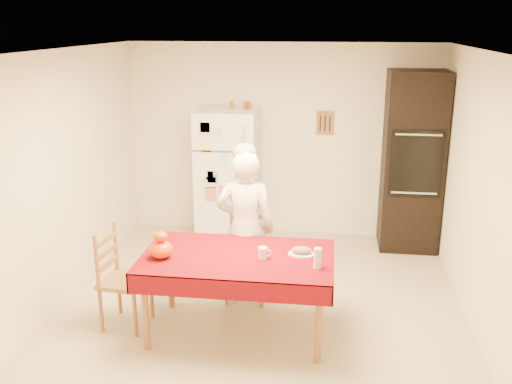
% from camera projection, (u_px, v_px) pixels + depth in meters
% --- Properties ---
extents(floor, '(4.50, 4.50, 0.00)m').
position_uv_depth(floor, '(260.00, 310.00, 5.65)').
color(floor, tan).
rests_on(floor, ground).
extents(room_shell, '(4.02, 4.52, 2.51)m').
position_uv_depth(room_shell, '(260.00, 150.00, 5.18)').
color(room_shell, silver).
rests_on(room_shell, ground).
extents(refrigerator, '(0.75, 0.74, 1.70)m').
position_uv_depth(refrigerator, '(228.00, 176.00, 7.27)').
color(refrigerator, white).
rests_on(refrigerator, floor).
extents(oven_cabinet, '(0.70, 0.62, 2.20)m').
position_uv_depth(oven_cabinet, '(412.00, 162.00, 6.95)').
color(oven_cabinet, black).
rests_on(oven_cabinet, floor).
extents(dining_table, '(1.70, 1.00, 0.76)m').
position_uv_depth(dining_table, '(238.00, 263.00, 5.06)').
color(dining_table, brown).
rests_on(dining_table, floor).
extents(chair_far, '(0.42, 0.40, 0.95)m').
position_uv_depth(chair_far, '(247.00, 250.00, 5.81)').
color(chair_far, brown).
rests_on(chair_far, floor).
extents(chair_left, '(0.44, 0.46, 0.95)m').
position_uv_depth(chair_left, '(118.00, 275.00, 5.26)').
color(chair_left, brown).
rests_on(chair_left, floor).
extents(seated_woman, '(0.59, 0.39, 1.59)m').
position_uv_depth(seated_woman, '(245.00, 229.00, 5.60)').
color(seated_woman, silver).
rests_on(seated_woman, floor).
extents(coffee_mug, '(0.08, 0.08, 0.10)m').
position_uv_depth(coffee_mug, '(263.00, 253.00, 4.97)').
color(coffee_mug, white).
rests_on(coffee_mug, dining_table).
extents(pumpkin_lower, '(0.21, 0.21, 0.16)m').
position_uv_depth(pumpkin_lower, '(161.00, 249.00, 4.97)').
color(pumpkin_lower, red).
rests_on(pumpkin_lower, dining_table).
extents(pumpkin_upper, '(0.12, 0.12, 0.09)m').
position_uv_depth(pumpkin_upper, '(160.00, 236.00, 4.94)').
color(pumpkin_upper, '#E05A05').
rests_on(pumpkin_upper, pumpkin_lower).
extents(wine_glass, '(0.07, 0.07, 0.18)m').
position_uv_depth(wine_glass, '(318.00, 258.00, 4.77)').
color(wine_glass, silver).
rests_on(wine_glass, dining_table).
extents(bread_plate, '(0.24, 0.24, 0.02)m').
position_uv_depth(bread_plate, '(301.00, 254.00, 5.04)').
color(bread_plate, white).
rests_on(bread_plate, dining_table).
extents(bread_loaf, '(0.18, 0.10, 0.06)m').
position_uv_depth(bread_loaf, '(302.00, 250.00, 5.03)').
color(bread_loaf, tan).
rests_on(bread_loaf, bread_plate).
extents(spice_jar_left, '(0.05, 0.05, 0.10)m').
position_uv_depth(spice_jar_left, '(232.00, 105.00, 7.05)').
color(spice_jar_left, brown).
rests_on(spice_jar_left, refrigerator).
extents(spice_jar_mid, '(0.05, 0.05, 0.10)m').
position_uv_depth(spice_jar_mid, '(245.00, 105.00, 7.03)').
color(spice_jar_mid, brown).
rests_on(spice_jar_mid, refrigerator).
extents(spice_jar_right, '(0.05, 0.05, 0.10)m').
position_uv_depth(spice_jar_right, '(249.00, 105.00, 7.03)').
color(spice_jar_right, brown).
rests_on(spice_jar_right, refrigerator).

